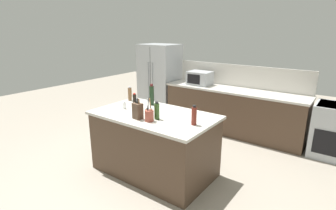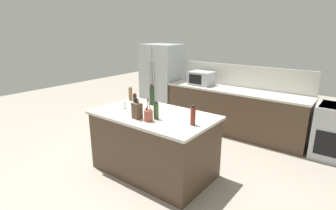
{
  "view_description": "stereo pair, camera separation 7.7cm",
  "coord_description": "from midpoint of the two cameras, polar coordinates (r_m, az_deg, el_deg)",
  "views": [
    {
      "loc": [
        2.31,
        -2.79,
        2.14
      ],
      "look_at": [
        0.0,
        0.35,
        0.99
      ],
      "focal_mm": 28.0,
      "sensor_mm": 36.0,
      "label": 1
    },
    {
      "loc": [
        2.37,
        -2.75,
        2.14
      ],
      "look_at": [
        0.0,
        0.35,
        0.99
      ],
      "focal_mm": 28.0,
      "sensor_mm": 36.0,
      "label": 2
    }
  ],
  "objects": [
    {
      "name": "microwave",
      "position": [
        5.82,
        7.67,
        5.81
      ],
      "size": [
        0.5,
        0.39,
        0.29
      ],
      "color": "#ADB2B7",
      "rests_on": "back_counter_run"
    },
    {
      "name": "ground_plane",
      "position": [
        4.21,
        -2.45,
        -14.13
      ],
      "size": [
        14.0,
        14.0,
        0.0
      ],
      "primitive_type": "plane",
      "color": "gray"
    },
    {
      "name": "wall_backsplash",
      "position": [
        5.75,
        16.18,
        6.05
      ],
      "size": [
        2.88,
        0.03,
        0.46
      ],
      "primitive_type": "cube",
      "color": "beige",
      "rests_on": "back_counter_run"
    },
    {
      "name": "refrigerator",
      "position": [
        6.53,
        -1.01,
        5.33
      ],
      "size": [
        0.89,
        0.75,
        1.77
      ],
      "color": "#ADB2B7",
      "rests_on": "ground_plane"
    },
    {
      "name": "utensil_crock",
      "position": [
        3.5,
        -3.67,
        -2.21
      ],
      "size": [
        0.12,
        0.12,
        0.32
      ],
      "color": "brown",
      "rests_on": "kitchen_island"
    },
    {
      "name": "vinegar_bottle",
      "position": [
        3.36,
        6.11,
        -2.35
      ],
      "size": [
        0.07,
        0.07,
        0.26
      ],
      "color": "maroon",
      "rests_on": "kitchen_island"
    },
    {
      "name": "kitchen_island",
      "position": [
        3.99,
        -2.53,
        -8.29
      ],
      "size": [
        1.8,
        1.06,
        0.94
      ],
      "color": "#4C3828",
      "rests_on": "ground_plane"
    },
    {
      "name": "wine_bottle",
      "position": [
        4.23,
        -3.01,
        2.17
      ],
      "size": [
        0.07,
        0.07,
        0.34
      ],
      "color": "black",
      "rests_on": "kitchen_island"
    },
    {
      "name": "salt_shaker",
      "position": [
        4.09,
        -8.9,
        -0.03
      ],
      "size": [
        0.05,
        0.05,
        0.12
      ],
      "color": "silver",
      "rests_on": "kitchen_island"
    },
    {
      "name": "pepper_grinder",
      "position": [
        4.54,
        -7.69,
        2.46
      ],
      "size": [
        0.06,
        0.06,
        0.25
      ],
      "color": "brown",
      "rests_on": "kitchen_island"
    },
    {
      "name": "olive_oil_bottle",
      "position": [
        3.56,
        -1.98,
        -1.28
      ],
      "size": [
        0.07,
        0.07,
        0.25
      ],
      "color": "#2D4C1E",
      "rests_on": "kitchen_island"
    },
    {
      "name": "knife_block",
      "position": [
        3.6,
        -6.15,
        -1.23
      ],
      "size": [
        0.14,
        0.12,
        0.29
      ],
      "rotation": [
        0.0,
        0.0,
        -0.15
      ],
      "color": "#4C3828",
      "rests_on": "kitchen_island"
    },
    {
      "name": "soy_sauce_bottle",
      "position": [
        4.24,
        -6.71,
        1.19
      ],
      "size": [
        0.06,
        0.06,
        0.2
      ],
      "color": "black",
      "rests_on": "kitchen_island"
    },
    {
      "name": "back_counter_run",
      "position": [
        5.63,
        14.43,
        -1.38
      ],
      "size": [
        2.92,
        0.66,
        0.94
      ],
      "color": "#4C3828",
      "rests_on": "ground_plane"
    },
    {
      "name": "spice_jar_oregano",
      "position": [
        3.69,
        -4.08,
        -1.69
      ],
      "size": [
        0.06,
        0.06,
        0.12
      ],
      "color": "#567038",
      "rests_on": "kitchen_island"
    }
  ]
}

